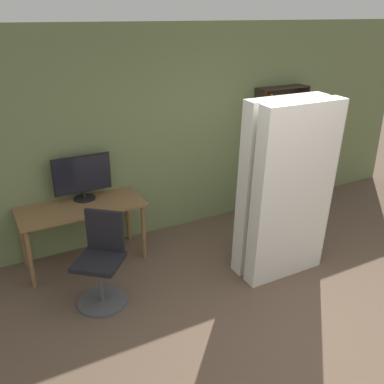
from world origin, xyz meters
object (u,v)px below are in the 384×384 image
(monitor, at_px, (82,176))
(bookshelf, at_px, (271,153))
(office_chair, at_px, (102,267))
(mattress_near, at_px, (293,194))
(mattress_far, at_px, (278,186))

(monitor, distance_m, bookshelf, 2.83)
(monitor, relative_size, bookshelf, 0.37)
(office_chair, xyz_separation_m, mattress_near, (1.98, -0.54, 0.60))
(monitor, height_order, mattress_far, mattress_far)
(mattress_near, bearing_deg, office_chair, 164.80)
(office_chair, bearing_deg, mattress_far, -8.06)
(bookshelf, bearing_deg, mattress_near, -121.16)
(bookshelf, relative_size, mattress_far, 0.91)
(monitor, height_order, bookshelf, bookshelf)
(mattress_far, bearing_deg, monitor, 144.70)
(office_chair, distance_m, mattress_near, 2.14)
(monitor, xyz_separation_m, mattress_far, (1.84, -1.31, -0.01))
(monitor, xyz_separation_m, bookshelf, (2.82, 0.05, -0.14))
(monitor, bearing_deg, bookshelf, 1.01)
(office_chair, xyz_separation_m, mattress_far, (1.98, -0.28, 0.60))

